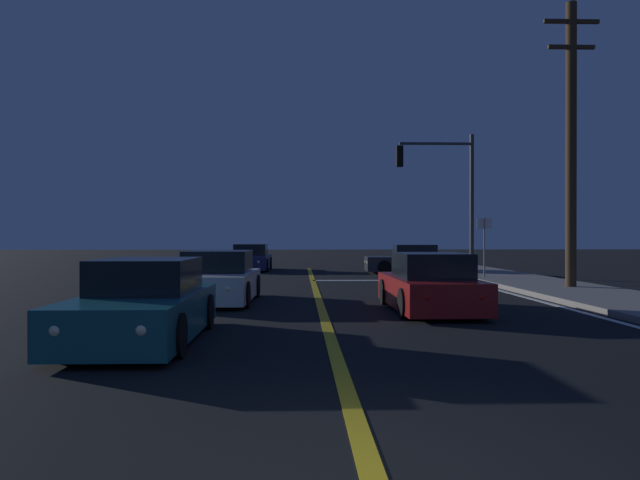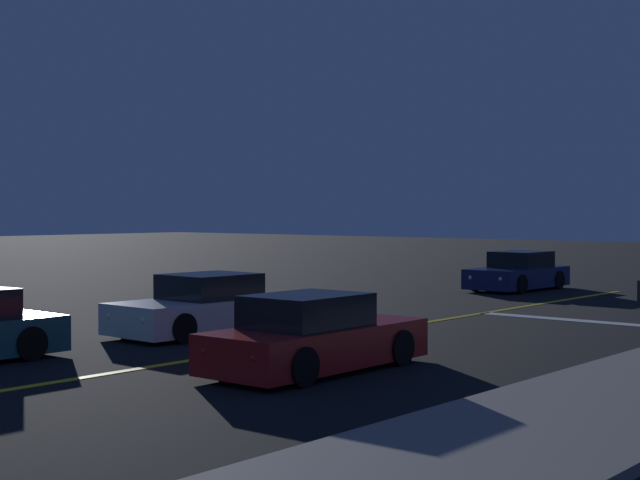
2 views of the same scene
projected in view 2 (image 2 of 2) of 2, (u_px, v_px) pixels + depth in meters
sidewalk_right at (622, 400)px, 13.52m from camera, size 3.20×38.91×0.15m
lane_line_center at (239, 353)px, 18.47m from camera, size 0.20×36.75×0.01m
lane_line_edge_right at (507, 389)px, 14.71m from camera, size 0.16×36.75×0.01m
stop_bar at (591, 322)px, 23.63m from camera, size 6.09×0.50×0.01m
car_side_waiting_red at (314, 337)px, 16.37m from camera, size 1.89×4.42×1.34m
car_mid_block_navy at (518, 273)px, 33.24m from camera, size 2.03×4.37×1.34m
car_lead_oncoming_white at (203, 308)px, 21.37m from camera, size 2.08×4.28×1.34m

